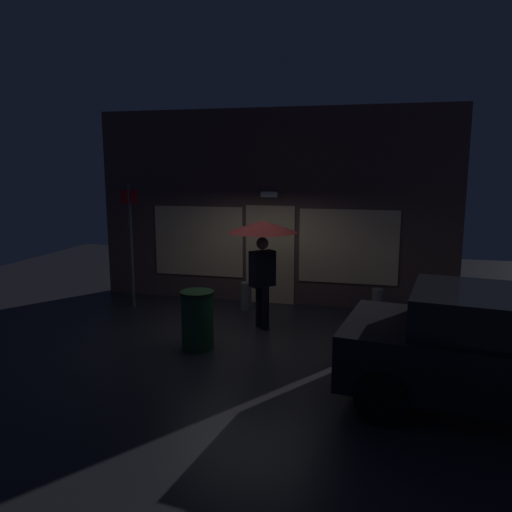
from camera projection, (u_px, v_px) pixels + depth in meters
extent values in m
plane|color=#26262B|center=(245.00, 333.00, 9.24)|extent=(18.00, 18.00, 0.00)
cube|color=brown|center=(272.00, 207.00, 11.11)|extent=(8.02, 0.30, 4.29)
cube|color=#F9D199|center=(270.00, 255.00, 11.13)|extent=(1.10, 0.04, 2.20)
cube|color=#F9D199|center=(198.00, 241.00, 11.48)|extent=(2.11, 0.04, 1.60)
cube|color=#F9D199|center=(348.00, 247.00, 10.68)|extent=(2.11, 0.04, 1.60)
cube|color=white|center=(269.00, 194.00, 10.81)|extent=(0.36, 0.16, 0.12)
cylinder|color=black|center=(265.00, 308.00, 9.37)|extent=(0.15, 0.15, 0.83)
cylinder|color=black|center=(259.00, 306.00, 9.54)|extent=(0.15, 0.15, 0.83)
cube|color=black|center=(262.00, 269.00, 9.33)|extent=(0.49, 0.50, 0.67)
cube|color=silver|center=(256.00, 269.00, 9.26)|extent=(0.11, 0.11, 0.53)
cube|color=#721966|center=(256.00, 270.00, 9.26)|extent=(0.05, 0.05, 0.43)
sphere|color=#D07359|center=(262.00, 243.00, 9.24)|extent=(0.23, 0.23, 0.23)
cylinder|color=slate|center=(262.00, 244.00, 9.24)|extent=(0.02, 0.02, 0.87)
cone|color=#4C0C0C|center=(262.00, 226.00, 9.19)|extent=(1.29, 1.29, 0.22)
cube|color=black|center=(500.00, 361.00, 6.24)|extent=(4.06, 2.39, 0.73)
cube|color=black|center=(504.00, 313.00, 6.13)|extent=(2.36, 1.92, 0.51)
cylinder|color=black|center=(399.00, 347.00, 7.62)|extent=(0.67, 0.31, 0.64)
cylinder|color=black|center=(382.00, 398.00, 5.94)|extent=(0.67, 0.31, 0.64)
cylinder|color=#595B60|center=(131.00, 247.00, 10.73)|extent=(0.07, 0.07, 2.67)
cube|color=red|center=(129.00, 197.00, 10.53)|extent=(0.40, 0.02, 0.30)
cylinder|color=slate|center=(246.00, 296.00, 10.70)|extent=(0.23, 0.23, 0.61)
cylinder|color=slate|center=(377.00, 303.00, 10.20)|extent=(0.23, 0.23, 0.59)
cylinder|color=#1E4C23|center=(198.00, 322.00, 8.39)|extent=(0.54, 0.54, 0.93)
cylinder|color=black|center=(197.00, 293.00, 8.30)|extent=(0.57, 0.57, 0.06)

